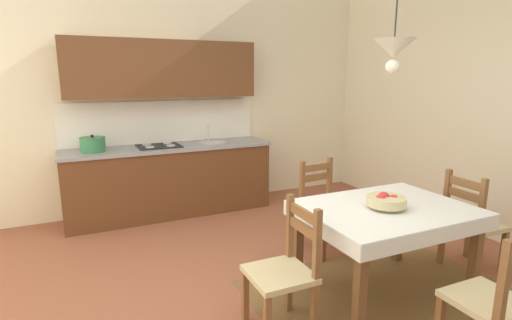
{
  "coord_description": "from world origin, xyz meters",
  "views": [
    {
      "loc": [
        -1.28,
        -2.53,
        1.77
      ],
      "look_at": [
        0.11,
        0.4,
        1.07
      ],
      "focal_mm": 27.64,
      "sensor_mm": 36.0,
      "label": 1
    }
  ],
  "objects": [
    {
      "name": "ground_plane",
      "position": [
        0.0,
        0.0,
        -0.05
      ],
      "size": [
        6.23,
        6.01,
        0.1
      ],
      "primitive_type": "cube",
      "color": "#99563D"
    },
    {
      "name": "wall_back",
      "position": [
        0.0,
        2.77,
        1.99
      ],
      "size": [
        6.23,
        0.12,
        3.99
      ],
      "primitive_type": "cube",
      "color": "beige",
      "rests_on": "ground_plane"
    },
    {
      "name": "area_rug",
      "position": [
        0.93,
        -0.38,
        0.0
      ],
      "size": [
        2.1,
        1.6,
        0.01
      ],
      "primitive_type": "cube",
      "color": "brown",
      "rests_on": "ground_plane"
    },
    {
      "name": "kitchen_cabinetry",
      "position": [
        -0.17,
        2.43,
        0.86
      ],
      "size": [
        2.58,
        0.63,
        2.2
      ],
      "color": "brown",
      "rests_on": "ground_plane"
    },
    {
      "name": "dining_table",
      "position": [
        0.93,
        -0.28,
        0.63
      ],
      "size": [
        1.32,
        1.0,
        0.75
      ],
      "color": "brown",
      "rests_on": "ground_plane"
    },
    {
      "name": "dining_chair_kitchen_side",
      "position": [
        0.99,
        0.64,
        0.44
      ],
      "size": [
        0.45,
        0.45,
        0.93
      ],
      "color": "#D1BC89",
      "rests_on": "ground_plane"
    },
    {
      "name": "dining_chair_camera_side",
      "position": [
        0.91,
        -1.23,
        0.44
      ],
      "size": [
        0.43,
        0.43,
        0.93
      ],
      "color": "#D1BC89",
      "rests_on": "ground_plane"
    },
    {
      "name": "dining_chair_tv_side",
      "position": [
        -0.03,
        -0.35,
        0.44
      ],
      "size": [
        0.43,
        0.43,
        0.93
      ],
      "color": "#D1BC89",
      "rests_on": "ground_plane"
    },
    {
      "name": "dining_chair_window_side",
      "position": [
        1.95,
        -0.31,
        0.44
      ],
      "size": [
        0.44,
        0.44,
        0.93
      ],
      "color": "#D1BC89",
      "rests_on": "ground_plane"
    },
    {
      "name": "fruit_bowl",
      "position": [
        0.89,
        -0.31,
        0.81
      ],
      "size": [
        0.3,
        0.3,
        0.12
      ],
      "color": "beige",
      "rests_on": "dining_table"
    },
    {
      "name": "pendant_lamp",
      "position": [
        1.02,
        -0.15,
        1.97
      ],
      "size": [
        0.32,
        0.32,
        0.8
      ],
      "color": "black"
    }
  ]
}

